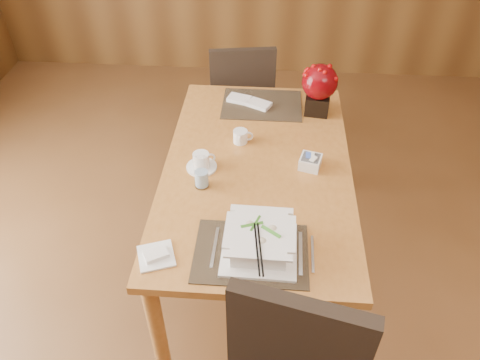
# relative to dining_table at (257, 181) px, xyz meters

# --- Properties ---
(ground) EXTENTS (6.00, 6.00, 0.00)m
(ground) POSITION_rel_dining_table_xyz_m (0.00, -0.60, -0.65)
(ground) COLOR brown
(ground) RESTS_ON ground
(dining_table) EXTENTS (0.90, 1.50, 0.75)m
(dining_table) POSITION_rel_dining_table_xyz_m (0.00, 0.00, 0.00)
(dining_table) COLOR #BA7633
(dining_table) RESTS_ON ground
(placemat_near) EXTENTS (0.45, 0.33, 0.01)m
(placemat_near) POSITION_rel_dining_table_xyz_m (0.00, -0.55, 0.10)
(placemat_near) COLOR black
(placemat_near) RESTS_ON dining_table
(placemat_far) EXTENTS (0.45, 0.33, 0.01)m
(placemat_far) POSITION_rel_dining_table_xyz_m (0.00, 0.55, 0.10)
(placemat_far) COLOR black
(placemat_far) RESTS_ON dining_table
(soup_setting) EXTENTS (0.30, 0.30, 0.12)m
(soup_setting) POSITION_rel_dining_table_xyz_m (0.03, -0.54, 0.16)
(soup_setting) COLOR white
(soup_setting) RESTS_ON dining_table
(coffee_cup) EXTENTS (0.15, 0.15, 0.08)m
(coffee_cup) POSITION_rel_dining_table_xyz_m (-0.27, -0.04, 0.13)
(coffee_cup) COLOR white
(coffee_cup) RESTS_ON dining_table
(water_glass) EXTENTS (0.08, 0.08, 0.15)m
(water_glass) POSITION_rel_dining_table_xyz_m (-0.25, -0.16, 0.17)
(water_glass) COLOR white
(water_glass) RESTS_ON dining_table
(creamer_jug) EXTENTS (0.10, 0.10, 0.07)m
(creamer_jug) POSITION_rel_dining_table_xyz_m (-0.10, 0.19, 0.13)
(creamer_jug) COLOR white
(creamer_jug) RESTS_ON dining_table
(sugar_caddy) EXTENTS (0.12, 0.12, 0.06)m
(sugar_caddy) POSITION_rel_dining_table_xyz_m (0.25, 0.01, 0.13)
(sugar_caddy) COLOR white
(sugar_caddy) RESTS_ON dining_table
(berry_decor) EXTENTS (0.19, 0.19, 0.29)m
(berry_decor) POSITION_rel_dining_table_xyz_m (0.31, 0.50, 0.26)
(berry_decor) COLOR black
(berry_decor) RESTS_ON dining_table
(napkins_far) EXTENTS (0.27, 0.18, 0.02)m
(napkins_far) POSITION_rel_dining_table_xyz_m (-0.07, 0.55, 0.11)
(napkins_far) COLOR white
(napkins_far) RESTS_ON dining_table
(bread_plate) EXTENTS (0.18, 0.18, 0.01)m
(bread_plate) POSITION_rel_dining_table_xyz_m (-0.37, -0.60, 0.10)
(bread_plate) COLOR white
(bread_plate) RESTS_ON dining_table
(far_chair) EXTENTS (0.49, 0.50, 0.93)m
(far_chair) POSITION_rel_dining_table_xyz_m (-0.15, 1.00, -0.13)
(far_chair) COLOR black
(far_chair) RESTS_ON ground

